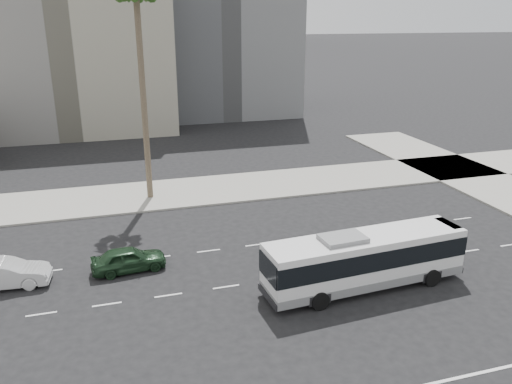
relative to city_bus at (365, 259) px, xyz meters
name	(u,v)px	position (x,y,z in m)	size (l,w,h in m)	color
ground	(280,279)	(-3.87, 1.99, -1.62)	(700.00, 700.00, 0.00)	black
sidewalk_north	(218,189)	(-3.87, 17.49, -1.55)	(120.00, 7.00, 0.15)	gray
midrise_beige_west	(66,54)	(-15.87, 46.99, 7.38)	(24.00, 18.00, 18.00)	gray
midrise_gray_center	(214,18)	(4.13, 53.99, 11.38)	(20.00, 20.00, 26.00)	#4F5154
city_bus	(365,259)	(0.00, 0.00, 0.00)	(10.88, 3.14, 3.08)	silver
car_a	(129,259)	(-11.58, 5.34, -0.93)	(4.04, 1.63, 1.38)	#1C3720
car_b	(5,274)	(-17.85, 5.35, -0.89)	(4.46, 1.55, 1.47)	silver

